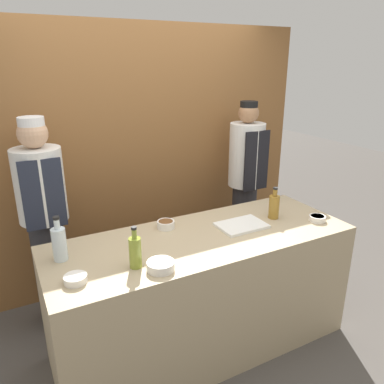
{
  "coord_description": "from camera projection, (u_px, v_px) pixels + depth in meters",
  "views": [
    {
      "loc": [
        -1.17,
        -2.05,
        2.08
      ],
      "look_at": [
        0.0,
        0.16,
        1.2
      ],
      "focal_mm": 35.0,
      "sensor_mm": 36.0,
      "label": 1
    }
  ],
  "objects": [
    {
      "name": "sauce_bowl_green",
      "position": [
        317.0,
        218.0,
        2.86
      ],
      "size": [
        0.12,
        0.12,
        0.04
      ],
      "color": "white",
      "rests_on": "counter"
    },
    {
      "name": "chef_left",
      "position": [
        45.0,
        219.0,
        2.87
      ],
      "size": [
        0.36,
        0.36,
        1.71
      ],
      "color": "#28282D",
      "rests_on": "ground_plane"
    },
    {
      "name": "sauce_bowl_brown",
      "position": [
        166.0,
        224.0,
        2.74
      ],
      "size": [
        0.13,
        0.13,
        0.05
      ],
      "color": "white",
      "rests_on": "counter"
    },
    {
      "name": "ground_plane",
      "position": [
        202.0,
        342.0,
        2.92
      ],
      "size": [
        14.0,
        14.0,
        0.0
      ],
      "primitive_type": "plane",
      "color": "#4C4742"
    },
    {
      "name": "sauce_bowl_white",
      "position": [
        161.0,
        265.0,
        2.19
      ],
      "size": [
        0.16,
        0.16,
        0.05
      ],
      "color": "white",
      "rests_on": "counter"
    },
    {
      "name": "cutting_board",
      "position": [
        242.0,
        225.0,
        2.77
      ],
      "size": [
        0.35,
        0.25,
        0.02
      ],
      "color": "white",
      "rests_on": "counter"
    },
    {
      "name": "bottle_oil",
      "position": [
        135.0,
        252.0,
        2.2
      ],
      "size": [
        0.07,
        0.07,
        0.26
      ],
      "color": "olive",
      "rests_on": "counter"
    },
    {
      "name": "chef_right",
      "position": [
        245.0,
        182.0,
        3.69
      ],
      "size": [
        0.34,
        0.34,
        1.73
      ],
      "color": "#28282D",
      "rests_on": "ground_plane"
    },
    {
      "name": "cabinet_wall",
      "position": [
        139.0,
        158.0,
        3.55
      ],
      "size": [
        3.33,
        0.18,
        2.4
      ],
      "color": "brown",
      "rests_on": "ground_plane"
    },
    {
      "name": "bottle_clear",
      "position": [
        59.0,
        243.0,
        2.27
      ],
      "size": [
        0.09,
        0.09,
        0.29
      ],
      "color": "silver",
      "rests_on": "counter"
    },
    {
      "name": "bottle_vinegar",
      "position": [
        274.0,
        206.0,
        2.89
      ],
      "size": [
        0.08,
        0.08,
        0.25
      ],
      "color": "olive",
      "rests_on": "counter"
    },
    {
      "name": "sauce_bowl_yellow",
      "position": [
        75.0,
        279.0,
        2.07
      ],
      "size": [
        0.13,
        0.13,
        0.04
      ],
      "color": "white",
      "rests_on": "counter"
    },
    {
      "name": "counter",
      "position": [
        202.0,
        292.0,
        2.77
      ],
      "size": [
        2.16,
        0.8,
        0.92
      ],
      "color": "tan",
      "rests_on": "ground_plane"
    }
  ]
}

